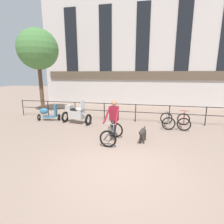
{
  "coord_description": "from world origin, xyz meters",
  "views": [
    {
      "loc": [
        0.74,
        -4.74,
        2.78
      ],
      "look_at": [
        -0.89,
        2.86,
        1.05
      ],
      "focal_mm": 28.0,
      "sensor_mm": 36.0,
      "label": 1
    }
  ],
  "objects_px": {
    "dog": "(143,132)",
    "parked_bicycle_mid_left": "(184,121)",
    "parked_motorcycle": "(76,114)",
    "parked_bicycle_near_lamp": "(167,120)",
    "cyclist_with_bike": "(113,123)",
    "parked_scooter": "(48,113)"
  },
  "relations": [
    {
      "from": "dog",
      "to": "parked_bicycle_mid_left",
      "type": "height_order",
      "value": "parked_bicycle_mid_left"
    },
    {
      "from": "parked_motorcycle",
      "to": "parked_bicycle_mid_left",
      "type": "xyz_separation_m",
      "value": [
        5.77,
        0.42,
        -0.2
      ]
    },
    {
      "from": "dog",
      "to": "parked_bicycle_near_lamp",
      "type": "bearing_deg",
      "value": 71.45
    },
    {
      "from": "parked_bicycle_near_lamp",
      "to": "dog",
      "type": "bearing_deg",
      "value": 63.13
    },
    {
      "from": "parked_motorcycle",
      "to": "parked_bicycle_mid_left",
      "type": "height_order",
      "value": "parked_motorcycle"
    },
    {
      "from": "cyclist_with_bike",
      "to": "parked_bicycle_mid_left",
      "type": "height_order",
      "value": "cyclist_with_bike"
    },
    {
      "from": "parked_bicycle_near_lamp",
      "to": "parked_scooter",
      "type": "bearing_deg",
      "value": 0.59
    },
    {
      "from": "parked_bicycle_near_lamp",
      "to": "parked_scooter",
      "type": "xyz_separation_m",
      "value": [
        -6.85,
        -0.18,
        0.1
      ]
    },
    {
      "from": "parked_motorcycle",
      "to": "dog",
      "type": "bearing_deg",
      "value": -107.22
    },
    {
      "from": "parked_motorcycle",
      "to": "parked_scooter",
      "type": "bearing_deg",
      "value": 93.72
    },
    {
      "from": "parked_motorcycle",
      "to": "parked_bicycle_near_lamp",
      "type": "bearing_deg",
      "value": -74.32
    },
    {
      "from": "dog",
      "to": "parked_scooter",
      "type": "bearing_deg",
      "value": 165.77
    },
    {
      "from": "cyclist_with_bike",
      "to": "parked_scooter",
      "type": "height_order",
      "value": "cyclist_with_bike"
    },
    {
      "from": "dog",
      "to": "parked_motorcycle",
      "type": "xyz_separation_m",
      "value": [
        -3.77,
        2.01,
        0.13
      ]
    },
    {
      "from": "parked_bicycle_near_lamp",
      "to": "parked_scooter",
      "type": "relative_size",
      "value": 0.84
    },
    {
      "from": "dog",
      "to": "parked_motorcycle",
      "type": "bearing_deg",
      "value": 159.33
    },
    {
      "from": "dog",
      "to": "cyclist_with_bike",
      "type": "bearing_deg",
      "value": -168.92
    },
    {
      "from": "parked_bicycle_near_lamp",
      "to": "parked_bicycle_mid_left",
      "type": "bearing_deg",
      "value": 179.06
    },
    {
      "from": "cyclist_with_bike",
      "to": "parked_bicycle_near_lamp",
      "type": "bearing_deg",
      "value": 50.19
    },
    {
      "from": "parked_scooter",
      "to": "cyclist_with_bike",
      "type": "bearing_deg",
      "value": -130.69
    },
    {
      "from": "parked_motorcycle",
      "to": "parked_bicycle_near_lamp",
      "type": "distance_m",
      "value": 4.98
    },
    {
      "from": "dog",
      "to": "parked_motorcycle",
      "type": "height_order",
      "value": "parked_motorcycle"
    }
  ]
}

